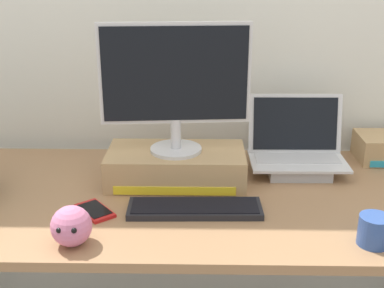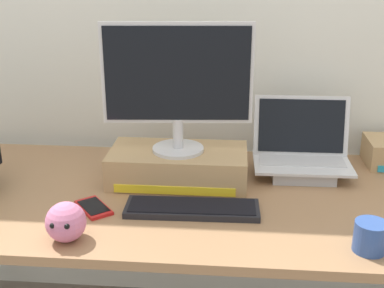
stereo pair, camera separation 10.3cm
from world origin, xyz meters
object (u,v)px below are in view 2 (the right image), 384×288
Objects in this scene: desktop_monitor at (177,83)px; plush_toy at (66,222)px; open_laptop at (301,159)px; coffee_mug at (371,237)px; cell_phone at (94,207)px; toner_box_yellow at (178,166)px; external_keyboard at (192,208)px.

desktop_monitor is 4.42× the size of plush_toy.
open_laptop is 2.67× the size of coffee_mug.
coffee_mug is 0.84× the size of cell_phone.
plush_toy is at bearing -136.02° from cell_phone.
toner_box_yellow is 1.14× the size of external_keyboard.
open_laptop is at bearing 8.98° from desktop_monitor.
external_keyboard is 3.21× the size of coffee_mug.
coffee_mug reaches higher than cell_phone.
cell_phone is at bearing 168.15° from coffee_mug.
cell_phone is at bearing -140.02° from desktop_monitor.
external_keyboard is at bearing -73.26° from toner_box_yellow.
open_laptop is 0.89m from plush_toy.
external_keyboard is at bearing 160.10° from coffee_mug.
coffee_mug is at bearing -50.56° from cell_phone.
plush_toy is (-0.27, -0.43, 0.00)m from toner_box_yellow.
open_laptop is at bearing 36.96° from plush_toy.
desktop_monitor is 1.20× the size of external_keyboard.
desktop_monitor is at bearing 144.26° from coffee_mug.
desktop_monitor is at bearing 5.85° from cell_phone.
coffee_mug is (0.50, -0.18, 0.03)m from external_keyboard.
open_laptop is at bearing 40.63° from external_keyboard.
open_laptop is at bearing 103.94° from coffee_mug.
open_laptop is 0.53m from coffee_mug.
coffee_mug is at bearing -76.79° from open_laptop.
toner_box_yellow is 4.21× the size of plush_toy.
toner_box_yellow is 0.35m from cell_phone.
toner_box_yellow is 0.45m from open_laptop.
coffee_mug is 1.15× the size of plush_toy.
open_laptop is 0.77m from cell_phone.
external_keyboard is at bearing -36.76° from cell_phone.
cell_phone is (-0.31, -0.01, -0.01)m from external_keyboard.
toner_box_yellow is at bearing 6.00° from cell_phone.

